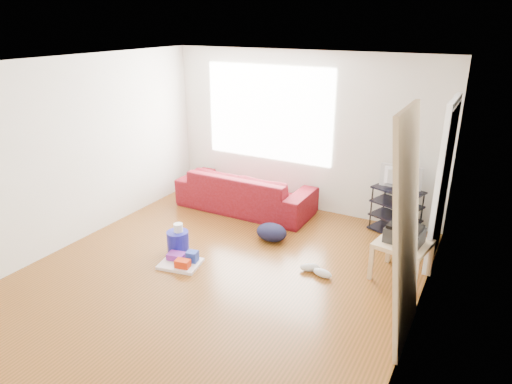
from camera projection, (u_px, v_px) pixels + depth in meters
The scene contains 12 objects.
room at pixel (227, 175), 5.21m from camera, with size 4.51×5.01×2.51m.
sofa at pixel (246, 209), 7.49m from camera, with size 2.21×0.86×0.64m, color #5F070B.
tv_stand at pixel (396, 211), 6.54m from camera, with size 0.77×0.60×0.68m.
tv at pixel (400, 178), 6.36m from camera, with size 0.58×0.08×0.33m, color black.
side_table at pixel (403, 248), 5.39m from camera, with size 0.67×0.67×0.47m.
printer at pixel (405, 234), 5.32m from camera, with size 0.45×0.36×0.22m.
bucket at pixel (179, 251), 6.13m from camera, with size 0.29×0.29×0.29m, color #171894.
toilet_paper at pixel (179, 237), 6.07m from camera, with size 0.12×0.12×0.11m, color white.
cleaning_tray at pixel (182, 261), 5.77m from camera, with size 0.56×0.48×0.18m.
backpack at pixel (271, 240), 6.44m from camera, with size 0.44×0.35×0.24m, color black.
sneakers at pixel (316, 270), 5.57m from camera, with size 0.45×0.23×0.10m.
door_panel at pixel (393, 332), 4.55m from camera, with size 0.05×0.90×2.25m, color tan.
Camera 1 is at (2.72, -4.02, 2.94)m, focal length 32.00 mm.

